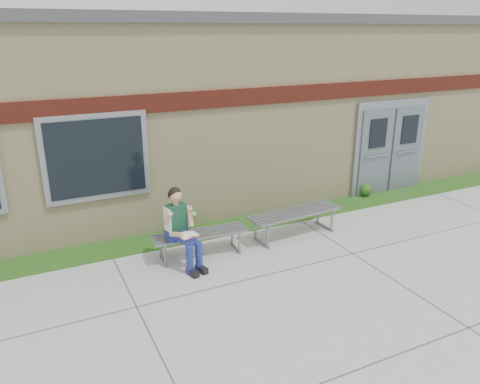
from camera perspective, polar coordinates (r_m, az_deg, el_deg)
ground at (r=7.99m, az=10.17°, el=-10.29°), size 80.00×80.00×0.00m
grass_strip at (r=9.96m, az=1.46°, el=-3.69°), size 16.00×0.80×0.02m
school_building at (r=12.41m, az=-5.76°, el=10.88°), size 16.20×6.22×4.20m
bench_left at (r=8.48m, az=-4.90°, el=-5.59°), size 1.75×0.60×0.45m
bench_right at (r=9.29m, az=6.69°, el=-3.06°), size 1.98×0.69×0.50m
girl at (r=8.02m, az=-7.16°, el=-4.26°), size 0.56×0.88×1.39m
shrub_mid at (r=9.57m, az=-7.01°, el=-3.38°), size 0.43×0.43×0.43m
shrub_east at (r=11.84m, az=15.02°, el=0.26°), size 0.31×0.31×0.31m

